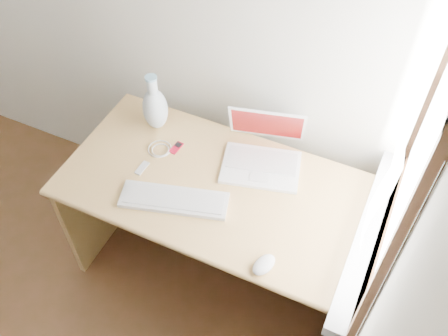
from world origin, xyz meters
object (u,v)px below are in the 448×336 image
at_px(laptop, 265,154).
at_px(vase, 155,107).
at_px(desk, 227,201).
at_px(external_keyboard, 174,200).

height_order(laptop, vase, vase).
relative_size(desk, vase, 4.59).
bearing_deg(laptop, external_keyboard, -139.73).
distance_m(external_keyboard, vase, 0.49).
bearing_deg(desk, laptop, 46.06).
bearing_deg(vase, desk, -15.98).
distance_m(desk, laptop, 0.33).
height_order(external_keyboard, vase, vase).
distance_m(desk, vase, 0.58).
bearing_deg(external_keyboard, laptop, 38.61).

